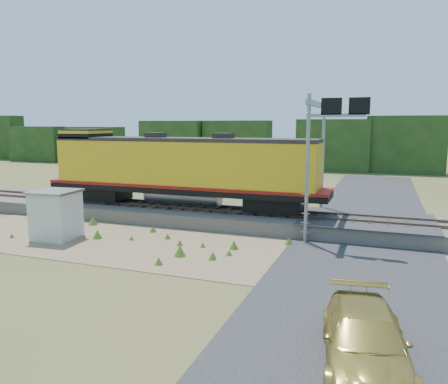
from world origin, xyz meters
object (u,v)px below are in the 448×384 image
at_px(signal_gantry, 322,132).
at_px(locomotive, 178,168).
at_px(car, 365,341).
at_px(shed, 56,215).

bearing_deg(signal_gantry, locomotive, 175.60).
distance_m(locomotive, car, 18.22).
bearing_deg(car, signal_gantry, 94.85).
bearing_deg(signal_gantry, shed, -155.47).
bearing_deg(car, locomotive, 122.66).
distance_m(locomotive, signal_gantry, 9.09).
relative_size(shed, car, 0.52).
bearing_deg(signal_gantry, car, -77.30).
bearing_deg(shed, car, -29.36).
height_order(locomotive, signal_gantry, signal_gantry).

